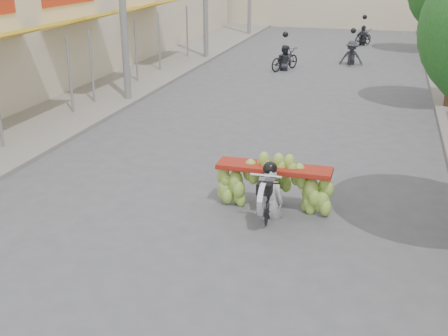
% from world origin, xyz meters
% --- Properties ---
extents(ground, '(120.00, 120.00, 0.00)m').
position_xyz_m(ground, '(0.00, 0.00, 0.00)').
color(ground, '#4E4E53').
rests_on(ground, ground).
extents(sidewalk_left, '(4.00, 60.00, 0.12)m').
position_xyz_m(sidewalk_left, '(-7.00, 15.00, 0.06)').
color(sidewalk_left, slate).
rests_on(sidewalk_left, ground).
extents(banana_motorbike, '(2.31, 1.76, 1.93)m').
position_xyz_m(banana_motorbike, '(1.33, 4.44, 0.67)').
color(banana_motorbike, black).
rests_on(banana_motorbike, ground).
extents(bg_motorbike_a, '(1.35, 1.85, 1.95)m').
position_xyz_m(bg_motorbike_a, '(-1.13, 19.24, 0.73)').
color(bg_motorbike_a, black).
rests_on(bg_motorbike_a, ground).
extents(bg_motorbike_b, '(1.07, 1.49, 1.95)m').
position_xyz_m(bg_motorbike_b, '(1.66, 21.40, 0.89)').
color(bg_motorbike_b, black).
rests_on(bg_motorbike_b, ground).
extents(bg_motorbike_c, '(1.24, 1.71, 1.95)m').
position_xyz_m(bg_motorbike_c, '(1.85, 27.68, 0.80)').
color(bg_motorbike_c, black).
rests_on(bg_motorbike_c, ground).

